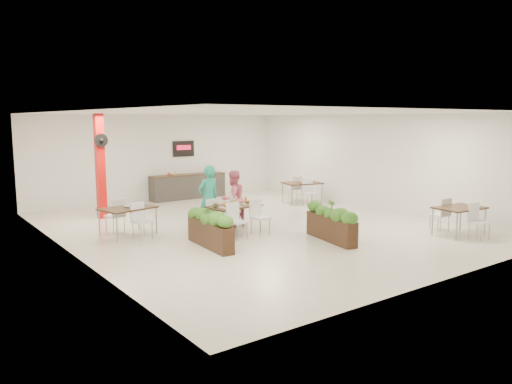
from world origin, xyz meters
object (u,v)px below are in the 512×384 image
at_px(main_table, 234,210).
at_px(planter_right, 331,221).
at_px(side_table_c, 459,211).
at_px(diner_woman, 233,199).
at_px(side_table_a, 128,212).
at_px(side_table_b, 302,185).
at_px(diner_man, 209,198).
at_px(planter_left, 210,226).
at_px(service_counter, 188,186).
at_px(red_column, 100,165).

relative_size(main_table, planter_right, 0.91).
xyz_separation_m(planter_right, side_table_c, (3.15, -1.54, 0.13)).
bearing_deg(diner_woman, side_table_a, -21.26).
relative_size(side_table_a, side_table_b, 1.00).
bearing_deg(diner_woman, side_table_b, -162.10).
height_order(diner_man, side_table_b, diner_man).
bearing_deg(planter_left, side_table_b, 30.46).
bearing_deg(side_table_a, side_table_c, -49.22).
bearing_deg(diner_woman, planter_right, 104.46).
xyz_separation_m(service_counter, planter_right, (-0.37, -8.14, 0.01)).
bearing_deg(planter_left, diner_woman, 42.69).
distance_m(main_table, side_table_a, 2.77).
relative_size(service_counter, diner_man, 1.67).
bearing_deg(red_column, service_counter, 25.00).
height_order(diner_man, side_table_c, diner_man).
xyz_separation_m(main_table, diner_man, (-0.39, 0.66, 0.26)).
bearing_deg(side_table_c, diner_woman, 138.60).
distance_m(service_counter, planter_right, 8.15).
relative_size(service_counter, planter_right, 1.55).
height_order(diner_woman, planter_left, diner_woman).
height_order(planter_right, side_table_b, planter_right).
height_order(diner_man, planter_left, diner_man).
relative_size(diner_man, side_table_a, 1.07).
xyz_separation_m(diner_man, side_table_b, (5.12, 1.97, -0.26)).
relative_size(red_column, service_counter, 1.07).
distance_m(planter_right, side_table_a, 5.25).
height_order(red_column, planter_left, red_column).
xyz_separation_m(main_table, side_table_a, (-2.40, 1.39, 0.00)).
height_order(main_table, diner_woman, diner_woman).
height_order(service_counter, side_table_b, service_counter).
relative_size(diner_man, planter_left, 0.91).
relative_size(planter_left, side_table_b, 1.18).
distance_m(main_table, planter_right, 2.61).
distance_m(side_table_b, side_table_c, 6.31).
xyz_separation_m(planter_left, planter_right, (2.78, -1.23, -0.01)).
relative_size(service_counter, side_table_b, 1.79).
relative_size(diner_woman, side_table_c, 0.98).
distance_m(main_table, side_table_b, 5.41).
bearing_deg(side_table_b, main_table, -135.59).
relative_size(red_column, side_table_c, 1.94).
bearing_deg(main_table, side_table_a, 149.94).
relative_size(planter_right, side_table_c, 1.17).
relative_size(side_table_b, side_table_c, 1.02).
xyz_separation_m(diner_woman, side_table_b, (4.32, 1.97, -0.16)).
relative_size(diner_woman, side_table_b, 0.96).
bearing_deg(main_table, red_column, 117.30).
distance_m(diner_man, planter_right, 3.39).
relative_size(diner_man, side_table_c, 1.09).
height_order(side_table_a, side_table_b, same).
height_order(diner_woman, side_table_a, diner_woman).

